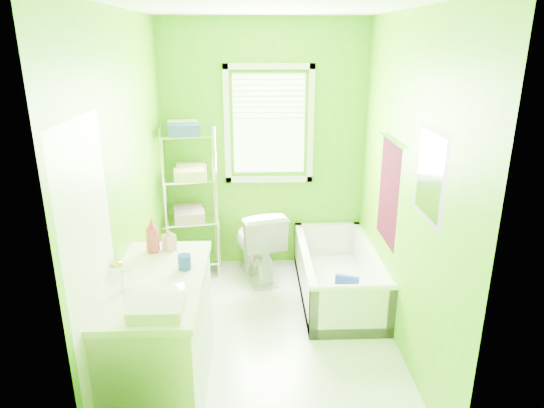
{
  "coord_description": "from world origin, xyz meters",
  "views": [
    {
      "loc": [
        -0.1,
        -3.54,
        2.39
      ],
      "look_at": [
        0.04,
        0.25,
        1.09
      ],
      "focal_mm": 32.0,
      "sensor_mm": 36.0,
      "label": 1
    }
  ],
  "objects_px": {
    "bathtub": "(338,281)",
    "toilet": "(257,242)",
    "vanity": "(161,334)",
    "wire_shelf_unit": "(190,184)"
  },
  "relations": [
    {
      "from": "bathtub",
      "to": "toilet",
      "type": "relative_size",
      "value": 1.97
    },
    {
      "from": "vanity",
      "to": "wire_shelf_unit",
      "type": "relative_size",
      "value": 0.75
    },
    {
      "from": "bathtub",
      "to": "vanity",
      "type": "relative_size",
      "value": 1.27
    },
    {
      "from": "wire_shelf_unit",
      "to": "vanity",
      "type": "bearing_deg",
      "value": -89.86
    },
    {
      "from": "bathtub",
      "to": "toilet",
      "type": "xyz_separation_m",
      "value": [
        -0.78,
        0.43,
        0.23
      ]
    },
    {
      "from": "toilet",
      "to": "bathtub",
      "type": "bearing_deg",
      "value": 134.89
    },
    {
      "from": "bathtub",
      "to": "wire_shelf_unit",
      "type": "bearing_deg",
      "value": 158.54
    },
    {
      "from": "bathtub",
      "to": "toilet",
      "type": "bearing_deg",
      "value": 151.02
    },
    {
      "from": "vanity",
      "to": "toilet",
      "type": "bearing_deg",
      "value": 69.2
    },
    {
      "from": "toilet",
      "to": "vanity",
      "type": "distance_m",
      "value": 1.88
    }
  ]
}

